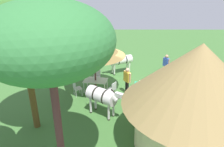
{
  "coord_description": "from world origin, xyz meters",
  "views": [
    {
      "loc": [
        0.49,
        12.05,
        6.08
      ],
      "look_at": [
        0.53,
        0.21,
        1.0
      ],
      "focal_mm": 33.93,
      "sensor_mm": 36.0,
      "label": 1
    }
  ],
  "objects_px": {
    "patio_chair_east_end": "(113,88)",
    "zebra_toward_hut": "(120,60)",
    "zebra_nearest_camera": "(102,96)",
    "patio_chair_near_lawn": "(97,75)",
    "shade_umbrella": "(94,48)",
    "patio_chair_west_end": "(76,88)",
    "thatched_hut": "(195,94)",
    "standing_watcher": "(166,64)",
    "acacia_tree_far_lawn": "(19,20)",
    "patio_dining_table": "(96,81)",
    "striped_lounge_chair": "(141,83)",
    "zebra_by_umbrella": "(176,75)",
    "acacia_tree_behind_hut": "(48,41)",
    "guest_beside_umbrella": "(127,79)"
  },
  "relations": [
    {
      "from": "patio_chair_east_end",
      "to": "acacia_tree_behind_hut",
      "type": "xyz_separation_m",
      "value": [
        1.7,
        5.36,
        4.16
      ]
    },
    {
      "from": "striped_lounge_chair",
      "to": "zebra_nearest_camera",
      "type": "height_order",
      "value": "zebra_nearest_camera"
    },
    {
      "from": "patio_chair_east_end",
      "to": "zebra_toward_hut",
      "type": "xyz_separation_m",
      "value": [
        -0.56,
        -3.51,
        0.46
      ]
    },
    {
      "from": "patio_chair_east_end",
      "to": "patio_chair_near_lawn",
      "type": "xyz_separation_m",
      "value": [
        1.02,
        -1.89,
        0.0
      ]
    },
    {
      "from": "patio_chair_near_lawn",
      "to": "standing_watcher",
      "type": "xyz_separation_m",
      "value": [
        -4.68,
        -0.87,
        0.47
      ]
    },
    {
      "from": "patio_chair_east_end",
      "to": "patio_chair_near_lawn",
      "type": "distance_m",
      "value": 2.15
    },
    {
      "from": "zebra_by_umbrella",
      "to": "acacia_tree_behind_hut",
      "type": "relative_size",
      "value": 0.41
    },
    {
      "from": "zebra_by_umbrella",
      "to": "zebra_toward_hut",
      "type": "height_order",
      "value": "zebra_by_umbrella"
    },
    {
      "from": "striped_lounge_chair",
      "to": "patio_chair_near_lawn",
      "type": "bearing_deg",
      "value": 89.39
    },
    {
      "from": "standing_watcher",
      "to": "striped_lounge_chair",
      "type": "height_order",
      "value": "standing_watcher"
    },
    {
      "from": "patio_chair_near_lawn",
      "to": "acacia_tree_far_lawn",
      "type": "xyz_separation_m",
      "value": [
        2.45,
        4.69,
        4.3
      ]
    },
    {
      "from": "standing_watcher",
      "to": "acacia_tree_behind_hut",
      "type": "distance_m",
      "value": 10.4
    },
    {
      "from": "thatched_hut",
      "to": "zebra_nearest_camera",
      "type": "height_order",
      "value": "thatched_hut"
    },
    {
      "from": "zebra_toward_hut",
      "to": "acacia_tree_far_lawn",
      "type": "relative_size",
      "value": 0.35
    },
    {
      "from": "thatched_hut",
      "to": "standing_watcher",
      "type": "distance_m",
      "value": 6.92
    },
    {
      "from": "patio_dining_table",
      "to": "zebra_nearest_camera",
      "type": "bearing_deg",
      "value": 102.01
    },
    {
      "from": "acacia_tree_behind_hut",
      "to": "zebra_nearest_camera",
      "type": "bearing_deg",
      "value": -109.04
    },
    {
      "from": "zebra_nearest_camera",
      "to": "zebra_toward_hut",
      "type": "distance_m",
      "value": 5.46
    },
    {
      "from": "standing_watcher",
      "to": "shade_umbrella",
      "type": "bearing_deg",
      "value": 84.22
    },
    {
      "from": "patio_dining_table",
      "to": "zebra_toward_hut",
      "type": "xyz_separation_m",
      "value": [
        -1.58,
        -2.84,
        0.32
      ]
    },
    {
      "from": "patio_dining_table",
      "to": "zebra_by_umbrella",
      "type": "relative_size",
      "value": 0.63
    },
    {
      "from": "patio_chair_east_end",
      "to": "zebra_by_umbrella",
      "type": "relative_size",
      "value": 0.38
    },
    {
      "from": "guest_beside_umbrella",
      "to": "striped_lounge_chair",
      "type": "relative_size",
      "value": 1.81
    },
    {
      "from": "patio_dining_table",
      "to": "patio_chair_east_end",
      "type": "height_order",
      "value": "patio_chair_east_end"
    },
    {
      "from": "acacia_tree_behind_hut",
      "to": "striped_lounge_chair",
      "type": "bearing_deg",
      "value": -117.68
    },
    {
      "from": "standing_watcher",
      "to": "zebra_nearest_camera",
      "type": "relative_size",
      "value": 0.88
    },
    {
      "from": "acacia_tree_far_lawn",
      "to": "striped_lounge_chair",
      "type": "bearing_deg",
      "value": -142.33
    },
    {
      "from": "zebra_by_umbrella",
      "to": "acacia_tree_far_lawn",
      "type": "xyz_separation_m",
      "value": [
        7.23,
        3.5,
        3.79
      ]
    },
    {
      "from": "acacia_tree_far_lawn",
      "to": "thatched_hut",
      "type": "bearing_deg",
      "value": 169.59
    },
    {
      "from": "patio_chair_west_end",
      "to": "standing_watcher",
      "type": "distance_m",
      "value": 6.36
    },
    {
      "from": "zebra_toward_hut",
      "to": "acacia_tree_far_lawn",
      "type": "xyz_separation_m",
      "value": [
        4.02,
        6.31,
        3.84
      ]
    },
    {
      "from": "patio_chair_east_end",
      "to": "zebra_by_umbrella",
      "type": "height_order",
      "value": "zebra_by_umbrella"
    },
    {
      "from": "patio_chair_near_lawn",
      "to": "zebra_by_umbrella",
      "type": "bearing_deg",
      "value": 166.08
    },
    {
      "from": "shade_umbrella",
      "to": "patio_chair_west_end",
      "type": "bearing_deg",
      "value": 28.01
    },
    {
      "from": "patio_dining_table",
      "to": "acacia_tree_behind_hut",
      "type": "bearing_deg",
      "value": 83.6
    },
    {
      "from": "shade_umbrella",
      "to": "acacia_tree_behind_hut",
      "type": "height_order",
      "value": "acacia_tree_behind_hut"
    },
    {
      "from": "striped_lounge_chair",
      "to": "zebra_toward_hut",
      "type": "bearing_deg",
      "value": 40.64
    },
    {
      "from": "thatched_hut",
      "to": "patio_dining_table",
      "type": "distance_m",
      "value": 6.4
    },
    {
      "from": "patio_dining_table",
      "to": "striped_lounge_chair",
      "type": "height_order",
      "value": "patio_dining_table"
    },
    {
      "from": "shade_umbrella",
      "to": "zebra_nearest_camera",
      "type": "xyz_separation_m",
      "value": [
        -0.54,
        2.52,
        -1.65
      ]
    },
    {
      "from": "zebra_nearest_camera",
      "to": "striped_lounge_chair",
      "type": "bearing_deg",
      "value": 178.31
    },
    {
      "from": "zebra_by_umbrella",
      "to": "standing_watcher",
      "type": "bearing_deg",
      "value": -171.15
    },
    {
      "from": "patio_chair_west_end",
      "to": "standing_watcher",
      "type": "bearing_deg",
      "value": 86.83
    },
    {
      "from": "zebra_nearest_camera",
      "to": "thatched_hut",
      "type": "bearing_deg",
      "value": 92.93
    },
    {
      "from": "zebra_nearest_camera",
      "to": "patio_chair_east_end",
      "type": "bearing_deg",
      "value": -160.29
    },
    {
      "from": "zebra_by_umbrella",
      "to": "acacia_tree_far_lawn",
      "type": "distance_m",
      "value": 8.88
    },
    {
      "from": "patio_chair_east_end",
      "to": "shade_umbrella",
      "type": "bearing_deg",
      "value": 90.0
    },
    {
      "from": "patio_chair_east_end",
      "to": "zebra_nearest_camera",
      "type": "bearing_deg",
      "value": -161.27
    },
    {
      "from": "zebra_toward_hut",
      "to": "patio_chair_west_end",
      "type": "bearing_deg",
      "value": 116.62
    },
    {
      "from": "acacia_tree_far_lawn",
      "to": "zebra_by_umbrella",
      "type": "bearing_deg",
      "value": -154.16
    }
  ]
}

